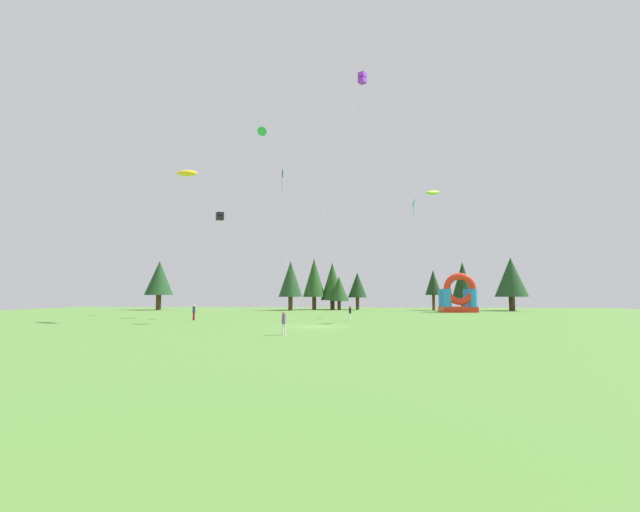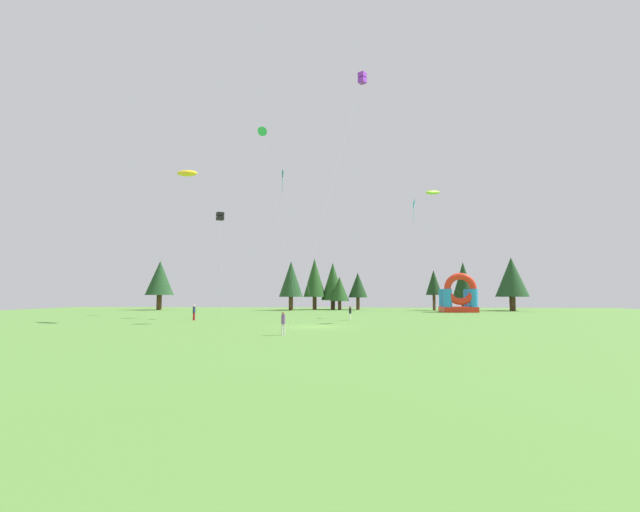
# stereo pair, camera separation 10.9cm
# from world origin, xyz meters

# --- Properties ---
(ground_plane) EXTENTS (120.00, 120.00, 0.00)m
(ground_plane) POSITION_xyz_m (0.00, 0.00, 0.00)
(ground_plane) COLOR #548438
(kite_cyan_diamond) EXTENTS (1.96, 1.97, 14.84)m
(kite_cyan_diamond) POSITION_xyz_m (11.27, 16.26, 14.20)
(kite_cyan_diamond) COLOR #19B7CC
(kite_cyan_diamond) RESTS_ON ground_plane
(kite_teal_diamond) EXTENTS (3.78, 7.04, 18.07)m
(kite_teal_diamond) POSITION_xyz_m (-5.03, 13.40, 17.36)
(kite_teal_diamond) COLOR #0C7F7A
(kite_teal_diamond) RESTS_ON ground_plane
(kite_black_box) EXTENTS (1.71, 2.48, 13.21)m
(kite_black_box) POSITION_xyz_m (-13.12, 14.82, 12.70)
(kite_black_box) COLOR black
(kite_black_box) RESTS_ON ground_plane
(kite_green_delta) EXTENTS (6.34, 3.16, 27.74)m
(kite_green_delta) POSITION_xyz_m (-9.77, 23.98, 26.96)
(kite_green_delta) COLOR green
(kite_green_delta) RESTS_ON ground_plane
(kite_yellow_parafoil) EXTENTS (4.22, 3.36, 16.73)m
(kite_yellow_parafoil) POSITION_xyz_m (-14.37, 6.32, 15.92)
(kite_yellow_parafoil) COLOR yellow
(kite_yellow_parafoil) RESTS_ON ground_plane
(kite_lime_parafoil) EXTENTS (2.74, 2.56, 13.87)m
(kite_lime_parafoil) POSITION_xyz_m (11.77, 5.99, 13.37)
(kite_lime_parafoil) COLOR #8CD826
(kite_lime_parafoil) RESTS_ON ground_plane
(kite_purple_box) EXTENTS (6.98, 9.45, 26.76)m
(kite_purple_box) POSITION_xyz_m (4.60, 6.50, 26.09)
(kite_purple_box) COLOR purple
(kite_purple_box) RESTS_ON ground_plane
(person_near_camera) EXTENTS (0.31, 0.31, 1.57)m
(person_near_camera) POSITION_xyz_m (3.19, 9.87, 0.94)
(person_near_camera) COLOR silver
(person_near_camera) RESTS_ON ground_plane
(person_far_side) EXTENTS (0.39, 0.39, 1.73)m
(person_far_side) POSITION_xyz_m (-14.15, 9.01, 1.03)
(person_far_side) COLOR #B21E26
(person_far_side) RESTS_ON ground_plane
(person_midfield) EXTENTS (0.38, 0.38, 1.66)m
(person_midfield) POSITION_xyz_m (-1.63, -8.55, 0.99)
(person_midfield) COLOR silver
(person_midfield) RESTS_ON ground_plane
(inflatable_orange_dome) EXTENTS (5.43, 4.78, 6.35)m
(inflatable_orange_dome) POSITION_xyz_m (21.02, 33.97, 2.30)
(inflatable_orange_dome) COLOR red
(inflatable_orange_dome) RESTS_ON ground_plane
(tree_row_0) EXTENTS (5.16, 5.16, 9.16)m
(tree_row_0) POSITION_xyz_m (-32.17, 41.52, 5.91)
(tree_row_0) COLOR #4C331E
(tree_row_0) RESTS_ON ground_plane
(tree_row_1) EXTENTS (4.34, 4.34, 8.96)m
(tree_row_1) POSITION_xyz_m (-7.35, 40.88, 5.65)
(tree_row_1) COLOR #4C331E
(tree_row_1) RESTS_ON ground_plane
(tree_row_2) EXTENTS (4.26, 4.26, 9.78)m
(tree_row_2) POSITION_xyz_m (-3.34, 45.19, 6.05)
(tree_row_2) COLOR #4C331E
(tree_row_2) RESTS_ON ground_plane
(tree_row_3) EXTENTS (4.46, 4.46, 9.02)m
(tree_row_3) POSITION_xyz_m (0.14, 45.85, 5.37)
(tree_row_3) COLOR #4C331E
(tree_row_3) RESTS_ON ground_plane
(tree_row_4) EXTENTS (3.54, 3.54, 6.24)m
(tree_row_4) POSITION_xyz_m (1.46, 44.00, 3.91)
(tree_row_4) COLOR #4C331E
(tree_row_4) RESTS_ON ground_plane
(tree_row_5) EXTENTS (3.59, 3.59, 7.01)m
(tree_row_5) POSITION_xyz_m (4.91, 44.85, 4.61)
(tree_row_5) COLOR #4C331E
(tree_row_5) RESTS_ON ground_plane
(tree_row_6) EXTENTS (2.90, 2.90, 7.31)m
(tree_row_6) POSITION_xyz_m (18.56, 41.94, 4.98)
(tree_row_6) COLOR #4C331E
(tree_row_6) RESTS_ON ground_plane
(tree_row_7) EXTENTS (4.47, 4.47, 8.98)m
(tree_row_7) POSITION_xyz_m (24.67, 45.21, 5.23)
(tree_row_7) COLOR #4C331E
(tree_row_7) RESTS_ON ground_plane
(tree_row_8) EXTENTS (5.66, 5.66, 9.45)m
(tree_row_8) POSITION_xyz_m (32.01, 40.90, 5.91)
(tree_row_8) COLOR #4C331E
(tree_row_8) RESTS_ON ground_plane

